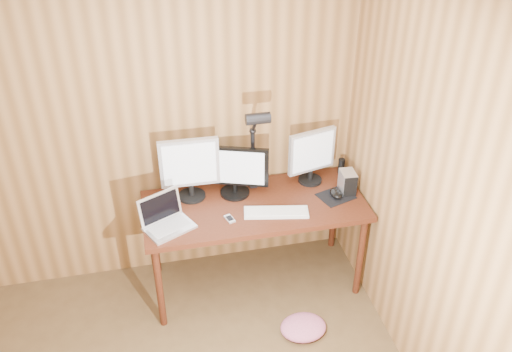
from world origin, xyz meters
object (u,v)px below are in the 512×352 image
object	(u,v)px
monitor_left	(190,167)
keyboard	(276,212)
speaker	(341,166)
phone	(230,219)
monitor_right	(312,155)
hard_drive	(348,182)
desk_lamp	(255,139)
monitor_center	(234,171)
laptop	(165,219)
desk	(252,212)
mouse	(336,194)

from	to	relation	value
monitor_left	keyboard	bearing A→B (deg)	-29.56
monitor_left	speaker	distance (m)	1.20
phone	speaker	bearing A→B (deg)	6.44
monitor_right	hard_drive	bearing A→B (deg)	-54.61
desk_lamp	monitor_right	bearing A→B (deg)	22.75
monitor_left	speaker	size ratio (longest dim) A/B	3.88
monitor_right	keyboard	xyz separation A→B (m)	(-0.36, -0.35, -0.22)
hard_drive	phone	xyz separation A→B (m)	(-0.92, -0.15, -0.08)
hard_drive	speaker	distance (m)	0.26
monitor_center	laptop	size ratio (longest dim) A/B	1.24
phone	monitor_right	bearing A→B (deg)	10.01
keyboard	monitor_right	bearing A→B (deg)	55.30
phone	speaker	size ratio (longest dim) A/B	0.86
desk	phone	xyz separation A→B (m)	(-0.21, -0.22, 0.13)
monitor_center	desk_lamp	size ratio (longest dim) A/B	0.66
monitor_center	laptop	distance (m)	0.62
desk	hard_drive	xyz separation A→B (m)	(0.71, -0.06, 0.20)
monitor_left	phone	world-z (taller)	monitor_left
monitor_right	monitor_center	bearing A→B (deg)	169.67
laptop	monitor_left	bearing A→B (deg)	28.43
keyboard	monitor_center	bearing A→B (deg)	138.92
speaker	desk_lamp	bearing A→B (deg)	-170.26
monitor_left	mouse	size ratio (longest dim) A/B	3.88
monitor_right	laptop	size ratio (longest dim) A/B	1.11
monitor_right	hard_drive	distance (m)	0.33
hard_drive	desk_lamp	bearing A→B (deg)	171.93
hard_drive	desk_lamp	distance (m)	0.78
desk_lamp	hard_drive	bearing A→B (deg)	3.94
monitor_left	mouse	xyz separation A→B (m)	(1.04, -0.22, -0.23)
laptop	phone	world-z (taller)	laptop
laptop	keyboard	size ratio (longest dim) A/B	0.83
laptop	mouse	distance (m)	1.25
monitor_left	phone	distance (m)	0.47
monitor_center	mouse	size ratio (longest dim) A/B	3.92
desk	monitor_center	bearing A→B (deg)	142.31
laptop	desk_lamp	bearing A→B (deg)	-5.65
hard_drive	speaker	xyz separation A→B (m)	(0.05, 0.26, -0.02)
laptop	monitor_center	bearing A→B (deg)	1.15
mouse	desk	bearing A→B (deg)	166.40
laptop	keyboard	xyz separation A→B (m)	(0.77, -0.03, -0.04)
monitor_right	desk_lamp	distance (m)	0.50
mouse	desk_lamp	size ratio (longest dim) A/B	0.17
monitor_center	mouse	xyz separation A→B (m)	(0.72, -0.20, -0.18)
monitor_center	hard_drive	bearing A→B (deg)	8.86
monitor_right	keyboard	bearing A→B (deg)	-150.08
monitor_center	speaker	world-z (taller)	monitor_center
mouse	laptop	bearing A→B (deg)	-179.65
monitor_left	desk	bearing A→B (deg)	-13.45
desk	desk_lamp	distance (m)	0.58
desk	monitor_right	distance (m)	0.61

